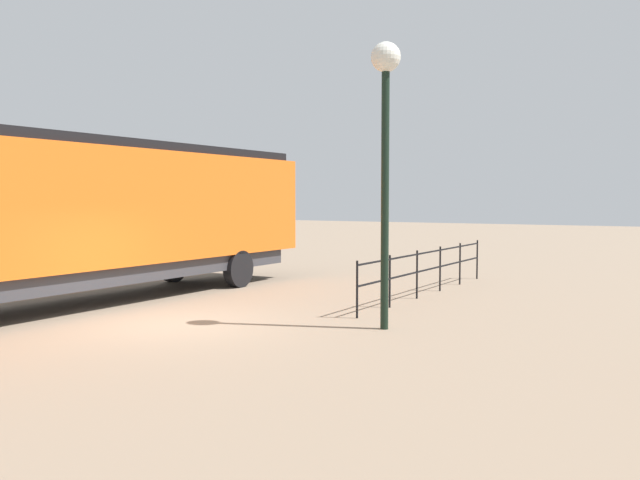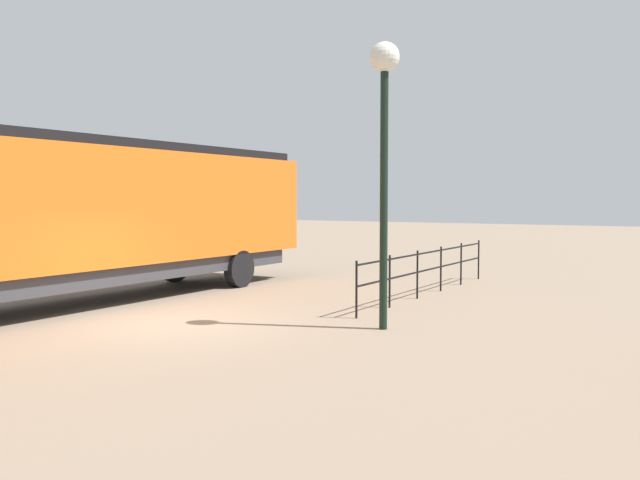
# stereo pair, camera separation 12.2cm
# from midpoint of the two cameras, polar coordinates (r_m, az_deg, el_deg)

# --- Properties ---
(ground_plane) EXTENTS (120.00, 120.00, 0.00)m
(ground_plane) POSITION_cam_midpoint_polar(r_m,az_deg,el_deg) (14.66, -12.36, -6.93)
(ground_plane) COLOR #84705B
(locomotive) EXTENTS (2.89, 16.21, 4.10)m
(locomotive) POSITION_cam_midpoint_polar(r_m,az_deg,el_deg) (17.81, -19.48, 2.22)
(locomotive) COLOR orange
(locomotive) RESTS_ON ground_plane
(lamp_post) EXTENTS (0.59, 0.59, 5.72)m
(lamp_post) POSITION_cam_midpoint_polar(r_m,az_deg,el_deg) (13.73, 5.26, 10.59)
(lamp_post) COLOR black
(lamp_post) RESTS_ON ground_plane
(platform_fence) EXTENTS (0.05, 8.61, 1.27)m
(platform_fence) POSITION_cam_midpoint_polar(r_m,az_deg,el_deg) (18.81, 8.96, -2.10)
(platform_fence) COLOR black
(platform_fence) RESTS_ON ground_plane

